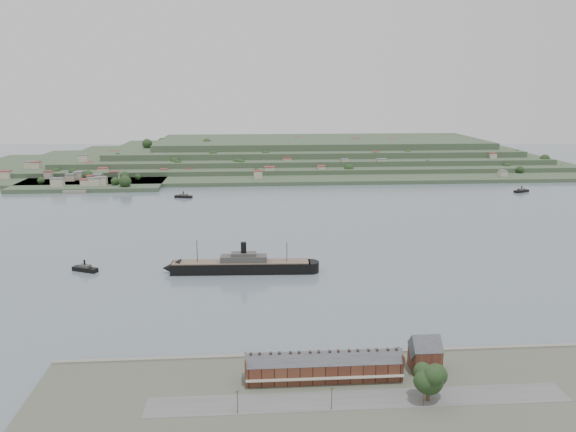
{
  "coord_description": "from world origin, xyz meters",
  "views": [
    {
      "loc": [
        -35.28,
        -346.46,
        103.73
      ],
      "look_at": [
        -8.68,
        30.0,
        14.87
      ],
      "focal_mm": 35.0,
      "sensor_mm": 36.0,
      "label": 1
    }
  ],
  "objects": [
    {
      "name": "ferry_east",
      "position": [
        232.33,
        178.69,
        1.53
      ],
      "size": [
        17.39,
        11.38,
        6.36
      ],
      "color": "black",
      "rests_on": "ground"
    },
    {
      "name": "ground",
      "position": [
        0.0,
        0.0,
        0.0
      ],
      "size": [
        1400.0,
        1400.0,
        0.0
      ],
      "primitive_type": "plane",
      "color": "slate",
      "rests_on": "ground"
    },
    {
      "name": "tugboat",
      "position": [
        -129.03,
        -36.06,
        1.69
      ],
      "size": [
        15.69,
        10.16,
        6.92
      ],
      "color": "black",
      "rests_on": "ground"
    },
    {
      "name": "ferry_west",
      "position": [
        -96.73,
        174.31,
        1.48
      ],
      "size": [
        17.01,
        8.56,
        6.15
      ],
      "color": "black",
      "rests_on": "ground"
    },
    {
      "name": "far_peninsula",
      "position": [
        27.91,
        393.1,
        11.88
      ],
      "size": [
        760.0,
        309.0,
        30.0
      ],
      "color": "#374C32",
      "rests_on": "ground"
    },
    {
      "name": "near_shore",
      "position": [
        0.0,
        -186.75,
        1.01
      ],
      "size": [
        220.0,
        80.0,
        2.6
      ],
      "color": "#4C5142",
      "rests_on": "ground"
    },
    {
      "name": "steamship",
      "position": [
        -42.66,
        -44.05,
        3.92
      ],
      "size": [
        88.47,
        13.67,
        21.22
      ],
      "color": "black",
      "rests_on": "ground"
    },
    {
      "name": "gabled_building",
      "position": [
        27.5,
        -164.0,
        8.19
      ],
      "size": [
        10.4,
        10.18,
        14.09
      ],
      "color": "#4F271C",
      "rests_on": "ground"
    },
    {
      "name": "terrace_row",
      "position": [
        -10.0,
        -168.02,
        6.84
      ],
      "size": [
        55.6,
        9.8,
        11.07
      ],
      "color": "#4F271C",
      "rests_on": "ground"
    },
    {
      "name": "fig_tree",
      "position": [
        22.71,
        -184.4,
        10.17
      ],
      "size": [
        11.99,
        10.38,
        13.38
      ],
      "color": "#44321F",
      "rests_on": "ground"
    }
  ]
}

